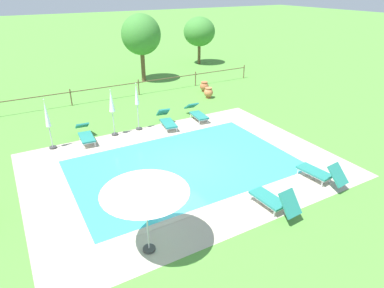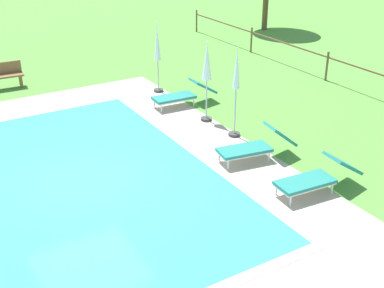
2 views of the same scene
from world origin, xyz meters
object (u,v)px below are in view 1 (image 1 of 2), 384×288
object	(u,v)px
patio_umbrella_open_foreground	(145,185)
patio_umbrella_closed_row_centre	(47,118)
tree_west_mid	(199,32)
terracotta_urn_by_tree	(204,86)
sun_lounger_north_far	(167,120)
terracotta_urn_near_fence	(208,92)
sun_lounger_north_mid	(274,200)
sun_lounger_south_near_corner	(85,134)
tree_centre	(141,35)
sun_lounger_north_near_steps	(321,173)
patio_umbrella_closed_row_mid_west	(137,101)
patio_umbrella_closed_row_west	(112,105)
sun_lounger_north_end	(197,113)

from	to	relation	value
patio_umbrella_open_foreground	patio_umbrella_closed_row_centre	bearing A→B (deg)	98.74
tree_west_mid	terracotta_urn_by_tree	bearing A→B (deg)	-118.38
sun_lounger_north_far	terracotta_urn_near_fence	distance (m)	5.41
sun_lounger_north_mid	sun_lounger_south_near_corner	distance (m)	9.49
tree_west_mid	sun_lounger_south_near_corner	bearing A→B (deg)	-138.47
sun_lounger_south_near_corner	tree_centre	size ratio (longest dim) A/B	0.42
sun_lounger_south_near_corner	terracotta_urn_near_fence	xyz separation A→B (m)	(8.61, 2.69, 0.02)
sun_lounger_north_near_steps	tree_centre	size ratio (longest dim) A/B	0.40
patio_umbrella_closed_row_mid_west	tree_west_mid	bearing A→B (deg)	47.93
sun_lounger_north_mid	terracotta_urn_by_tree	size ratio (longest dim) A/B	2.71
sun_lounger_north_mid	terracotta_urn_by_tree	xyz separation A→B (m)	(5.06, 12.63, -0.02)
patio_umbrella_closed_row_west	patio_umbrella_open_foreground	bearing A→B (deg)	-101.47
sun_lounger_north_far	sun_lounger_south_near_corner	world-z (taller)	sun_lounger_north_far
sun_lounger_north_near_steps	patio_umbrella_closed_row_west	xyz separation A→B (m)	(-5.42, 8.07, 1.20)
sun_lounger_north_end	patio_umbrella_closed_row_centre	size ratio (longest dim) A/B	0.88
tree_west_mid	tree_centre	distance (m)	7.41
sun_lounger_north_far	patio_umbrella_closed_row_mid_west	xyz separation A→B (m)	(-1.41, 0.39, 1.17)
sun_lounger_north_far	sun_lounger_north_end	xyz separation A→B (m)	(1.93, 0.19, -0.01)
sun_lounger_south_near_corner	patio_umbrella_closed_row_centre	xyz separation A→B (m)	(-1.52, -0.05, 1.11)
sun_lounger_north_near_steps	tree_west_mid	xyz separation A→B (m)	(6.48, 19.88, 2.47)
sun_lounger_north_near_steps	patio_umbrella_closed_row_west	size ratio (longest dim) A/B	0.84
sun_lounger_north_far	terracotta_urn_by_tree	size ratio (longest dim) A/B	2.96
sun_lounger_south_near_corner	terracotta_urn_by_tree	world-z (taller)	sun_lounger_south_near_corner
terracotta_urn_near_fence	tree_centre	world-z (taller)	tree_centre
patio_umbrella_closed_row_centre	tree_centre	distance (m)	12.11
terracotta_urn_near_fence	tree_west_mid	world-z (taller)	tree_west_mid
terracotta_urn_near_fence	sun_lounger_north_far	bearing A→B (deg)	-145.91
sun_lounger_north_near_steps	terracotta_urn_by_tree	size ratio (longest dim) A/B	2.82
terracotta_urn_near_fence	tree_centre	xyz separation A→B (m)	(-2.04, 6.07, 3.03)
patio_umbrella_open_foreground	sun_lounger_north_end	bearing A→B (deg)	52.05
sun_lounger_north_near_steps	terracotta_urn_near_fence	bearing A→B (deg)	80.60
sun_lounger_south_near_corner	terracotta_urn_near_fence	world-z (taller)	sun_lounger_south_near_corner
patio_umbrella_open_foreground	terracotta_urn_near_fence	bearing A→B (deg)	50.96
sun_lounger_north_end	patio_umbrella_closed_row_centre	xyz separation A→B (m)	(-7.58, 0.10, 1.11)
patio_umbrella_closed_row_west	sun_lounger_north_far	bearing A→B (deg)	-6.73
sun_lounger_north_near_steps	sun_lounger_south_near_corner	bearing A→B (deg)	130.13
sun_lounger_north_end	tree_west_mid	world-z (taller)	tree_west_mid
tree_centre	sun_lounger_north_far	bearing A→B (deg)	-104.99
sun_lounger_north_mid	terracotta_urn_near_fence	distance (m)	12.14
patio_umbrella_closed_row_west	sun_lounger_north_near_steps	bearing A→B (deg)	-56.15
patio_umbrella_open_foreground	terracotta_urn_near_fence	distance (m)	14.20
sun_lounger_north_end	patio_umbrella_closed_row_west	bearing A→B (deg)	178.44
sun_lounger_north_end	patio_umbrella_closed_row_mid_west	xyz separation A→B (m)	(-3.34, 0.20, 1.18)
sun_lounger_north_mid	patio_umbrella_closed_row_centre	world-z (taller)	patio_umbrella_closed_row_centre
sun_lounger_north_far	patio_umbrella_closed_row_mid_west	size ratio (longest dim) A/B	0.84
sun_lounger_north_end	terracotta_urn_by_tree	size ratio (longest dim) A/B	2.99
sun_lounger_north_mid	patio_umbrella_closed_row_west	size ratio (longest dim) A/B	0.80
sun_lounger_south_near_corner	tree_west_mid	bearing A→B (deg)	41.53
sun_lounger_north_near_steps	patio_umbrella_closed_row_mid_west	size ratio (longest dim) A/B	0.80
sun_lounger_north_near_steps	sun_lounger_north_far	xyz separation A→B (m)	(-2.69, 7.75, -0.01)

